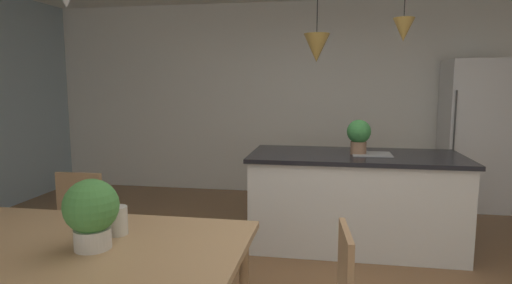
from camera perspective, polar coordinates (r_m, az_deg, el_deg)
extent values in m
cube|color=white|center=(6.06, 10.03, 5.66)|extent=(10.00, 0.12, 2.70)
cube|color=tan|center=(2.58, -25.84, -12.25)|extent=(2.10, 1.00, 0.04)
cylinder|color=tan|center=(2.71, -1.63, -18.59)|extent=(0.06, 0.06, 0.71)
cube|color=#A87F56|center=(2.17, 11.94, -16.79)|extent=(0.06, 0.38, 0.42)
cube|color=#A87F56|center=(3.56, -24.07, -11.37)|extent=(0.41, 0.41, 0.04)
cube|color=white|center=(3.55, -24.10, -10.83)|extent=(0.37, 0.37, 0.03)
cube|color=#A87F56|center=(3.64, -22.74, -7.10)|extent=(0.38, 0.04, 0.42)
cylinder|color=#A87F56|center=(3.42, -22.95, -16.14)|extent=(0.04, 0.04, 0.41)
cylinder|color=#A87F56|center=(3.60, -27.73, -15.19)|extent=(0.04, 0.04, 0.41)
cylinder|color=#A87F56|center=(3.69, -20.12, -14.21)|extent=(0.04, 0.04, 0.41)
cylinder|color=#A87F56|center=(3.86, -24.68, -13.47)|extent=(0.04, 0.04, 0.41)
cube|color=silver|center=(4.23, 13.10, -7.77)|extent=(1.93, 0.87, 0.88)
cube|color=black|center=(4.13, 13.29, -1.88)|extent=(1.99, 0.93, 0.04)
cube|color=gray|center=(4.14, 15.36, -1.58)|extent=(0.36, 0.30, 0.01)
cube|color=silver|center=(5.98, 27.43, 0.88)|extent=(0.75, 0.64, 1.87)
cylinder|color=#4C4C4C|center=(5.56, 25.17, 0.56)|extent=(0.02, 0.02, 1.12)
cone|color=olive|center=(4.09, 8.19, 12.46)|extent=(0.24, 0.24, 0.26)
cone|color=olive|center=(4.15, 19.30, 14.13)|extent=(0.19, 0.19, 0.21)
cylinder|color=#8C664C|center=(4.12, 13.66, -0.78)|extent=(0.15, 0.15, 0.12)
sphere|color=#387F3D|center=(4.10, 13.73, 1.38)|extent=(0.22, 0.22, 0.22)
cylinder|color=beige|center=(2.35, -21.17, -12.06)|extent=(0.18, 0.18, 0.11)
sphere|color=#478C42|center=(2.30, -21.38, -8.07)|extent=(0.28, 0.28, 0.28)
cylinder|color=silver|center=(2.50, -18.21, -10.04)|extent=(0.11, 0.11, 0.16)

